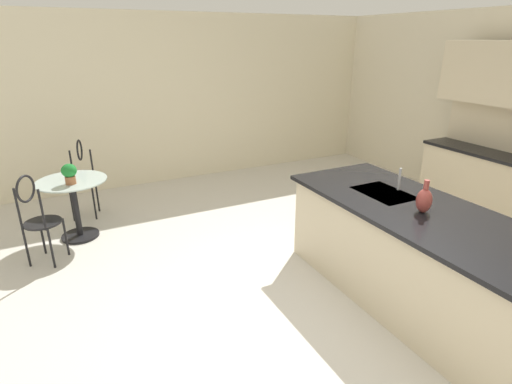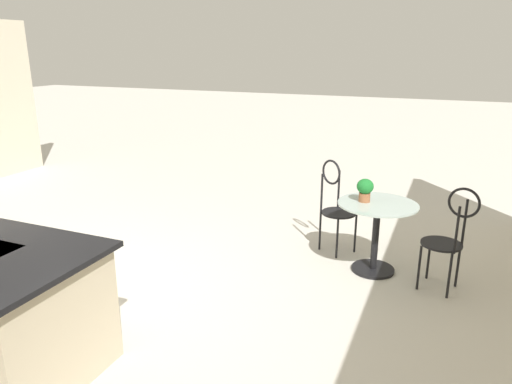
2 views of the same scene
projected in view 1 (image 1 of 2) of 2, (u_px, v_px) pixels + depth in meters
ground_plane at (320, 312)px, 3.64m from camera, size 40.00×40.00×0.00m
wall_left_window at (176, 100)px, 6.73m from camera, size 0.12×7.80×2.70m
kitchen_island at (422, 261)px, 3.59m from camera, size 2.80×1.06×0.92m
bistro_table at (75, 203)px, 4.88m from camera, size 0.80×0.80×0.74m
chair_near_window at (82, 175)px, 5.47m from camera, size 0.52×0.46×1.04m
chair_by_island at (37, 215)px, 4.24m from camera, size 0.53×0.53×1.04m
sink_faucet at (399, 179)px, 3.92m from camera, size 0.02×0.02×0.22m
potted_plant_on_table at (69, 173)px, 4.61m from camera, size 0.17×0.17×0.24m
vase_on_counter at (424, 200)px, 3.41m from camera, size 0.13×0.13×0.29m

